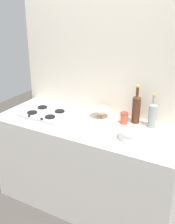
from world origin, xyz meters
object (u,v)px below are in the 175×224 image
at_px(mixing_bowl, 101,112).
at_px(plate_stack, 133,135).
at_px(wine_bottle_mid_left, 136,108).
at_px(condiment_jar_front, 124,118).
at_px(stovetop_hob, 46,113).
at_px(wine_bottle_leftmost, 153,114).

bearing_deg(mixing_bowl, plate_stack, -33.19).
height_order(wine_bottle_mid_left, condiment_jar_front, wine_bottle_mid_left).
xyz_separation_m(wine_bottle_mid_left, condiment_jar_front, (-0.09, -0.07, -0.09)).
bearing_deg(stovetop_hob, plate_stack, -4.19).
bearing_deg(condiment_jar_front, stovetop_hob, -166.39).
xyz_separation_m(stovetop_hob, mixing_bowl, (0.51, 0.22, 0.03)).
bearing_deg(wine_bottle_leftmost, wine_bottle_mid_left, 173.20).
bearing_deg(mixing_bowl, wine_bottle_mid_left, 6.87).
bearing_deg(stovetop_hob, wine_bottle_mid_left, 16.84).
height_order(stovetop_hob, mixing_bowl, mixing_bowl).
distance_m(plate_stack, condiment_jar_front, 0.31).
height_order(stovetop_hob, condiment_jar_front, condiment_jar_front).
height_order(plate_stack, mixing_bowl, mixing_bowl).
relative_size(wine_bottle_leftmost, condiment_jar_front, 2.93).
xyz_separation_m(stovetop_hob, condiment_jar_front, (0.77, 0.19, 0.04)).
bearing_deg(wine_bottle_mid_left, mixing_bowl, -173.13).
relative_size(stovetop_hob, plate_stack, 1.93).
bearing_deg(wine_bottle_leftmost, plate_stack, -102.26).
relative_size(stovetop_hob, wine_bottle_leftmost, 1.38).
relative_size(mixing_bowl, condiment_jar_front, 1.78).
distance_m(wine_bottle_leftmost, wine_bottle_mid_left, 0.17).
height_order(wine_bottle_leftmost, wine_bottle_mid_left, wine_bottle_mid_left).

